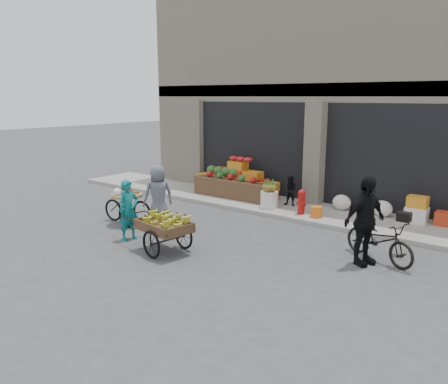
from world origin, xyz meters
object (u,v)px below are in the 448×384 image
Objects in this scene: orange_bucket at (316,212)px; tricycle_cart at (127,204)px; pineapple_bin at (269,199)px; vendor_grey at (158,195)px; seated_person at (291,191)px; bicycle at (379,240)px; cyclist at (365,221)px; fire_hydrant at (301,201)px; vendor_woman at (129,210)px; banana_cart at (163,224)px.

orange_bucket is 5.20m from tricycle_cart.
pineapple_bin is at bearing 176.42° from orange_bucket.
tricycle_cart is 0.88× the size of vendor_grey.
vendor_grey reaches higher than seated_person.
cyclist reaches higher than bicycle.
vendor_woman is (-2.38, -4.27, 0.23)m from fire_hydrant.
cyclist reaches higher than vendor_woman.
orange_bucket is 0.22× the size of tricycle_cart.
cyclist is (2.17, -2.33, 0.66)m from orange_bucket.
seated_person is 0.63× the size of vendor_woman.
banana_cart is at bearing -104.88° from seated_person.
cyclist is at bearing -61.54° from vendor_woman.
seated_person is 4.43m from bicycle.
fire_hydrant is 4.86m from tricycle_cart.
bicycle is at bearing 39.71° from banana_cart.
fire_hydrant is 0.32× the size of banana_cart.
vendor_woman reaches higher than fire_hydrant.
cyclist reaches higher than tricycle_cart.
seated_person is 5.04m from banana_cart.
pineapple_bin is at bearing 50.02° from tricycle_cart.
vendor_grey reaches higher than pineapple_bin.
cyclist reaches higher than seated_person.
vendor_grey is at bearing -129.04° from seated_person.
vendor_woman is (-1.28, -4.32, 0.36)m from pineapple_bin.
tricycle_cart is (-3.95, -3.37, 0.30)m from orange_bucket.
vendor_grey is 5.42m from cyclist.
bicycle is at bearing -34.54° from fire_hydrant.
fire_hydrant is 4.52m from banana_cart.
vendor_woman is 5.74m from bicycle.
vendor_woman reaches higher than seated_person.
cyclist is (5.38, 0.60, 0.11)m from vendor_grey.
orange_bucket is 0.15× the size of banana_cart.
seated_person is 0.64× the size of tricycle_cart.
fire_hydrant is 0.76× the size of seated_person.
vendor_grey is at bearing 121.49° from bicycle.
cyclist is (3.37, -3.03, 0.34)m from seated_person.
bicycle is (2.37, -1.93, 0.18)m from orange_bucket.
vendor_grey is (0.74, 0.45, 0.26)m from tricycle_cart.
cyclist reaches higher than vendor_grey.
tricycle_cart is (-2.75, -4.07, -0.02)m from seated_person.
seated_person is (0.40, 0.60, 0.21)m from pineapple_bin.
cyclist is at bearing -41.66° from fire_hydrant.
tricycle_cart is (-1.07, 0.85, -0.17)m from vendor_woman.
orange_bucket is 0.22× the size of vendor_woman.
orange_bucket is 4.38m from vendor_grey.
seated_person is (-1.20, 0.70, 0.31)m from orange_bucket.
pineapple_bin reaches higher than orange_bucket.
tricycle_cart is 6.49m from bicycle.
pineapple_bin is 0.24× the size of banana_cart.
vendor_woman is at bearing 42.24° from vendor_grey.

